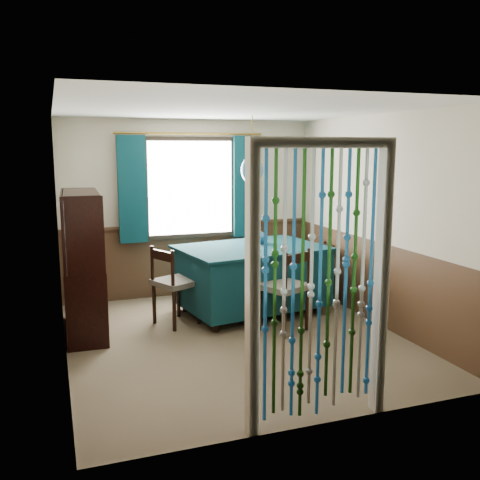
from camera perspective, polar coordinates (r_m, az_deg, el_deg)
name	(u,v)px	position (r m, az deg, el deg)	size (l,w,h in m)	color
floor	(236,338)	(6.08, -0.48, -10.44)	(4.00, 4.00, 0.00)	brown
ceiling	(235,109)	(5.72, -0.51, 13.77)	(4.00, 4.00, 0.00)	silver
wall_back	(190,209)	(7.67, -5.37, 3.35)	(3.60, 3.60, 0.00)	beige
wall_front	(324,266)	(3.96, 8.98, -2.74)	(3.60, 3.60, 0.00)	beige
wall_left	(60,237)	(5.46, -18.64, 0.30)	(4.00, 4.00, 0.00)	beige
wall_right	(378,221)	(6.58, 14.51, 2.02)	(4.00, 4.00, 0.00)	beige
wainscot_back	(191,260)	(7.78, -5.26, -2.16)	(3.60, 3.60, 0.00)	#442B19
wainscot_front	(321,362)	(4.20, 8.60, -12.73)	(3.60, 3.60, 0.00)	#442B19
wainscot_left	(66,311)	(5.63, -18.07, -7.25)	(4.00, 4.00, 0.00)	#442B19
wainscot_right	(374,282)	(6.71, 14.14, -4.35)	(4.00, 4.00, 0.00)	#442B19
window	(190,188)	(7.60, -5.32, 5.56)	(1.32, 0.12, 1.42)	black
doorway	(320,290)	(4.06, 8.50, -5.32)	(1.16, 0.12, 2.18)	silver
dining_table	(252,275)	(6.87, 1.25, -3.77)	(1.97, 1.51, 0.87)	#0A2F37
chair_near	(286,288)	(6.19, 4.93, -5.09)	(0.63, 0.62, 0.98)	black
chair_far	(224,268)	(7.55, -1.77, -3.01)	(0.40, 0.38, 0.81)	black
chair_left	(174,283)	(6.45, -7.07, -4.61)	(0.61, 0.62, 0.96)	black
chair_right	(319,271)	(7.41, 8.42, -3.29)	(0.44, 0.46, 0.82)	black
sideboard	(84,284)	(6.37, -16.33, -4.52)	(0.47, 1.26, 1.62)	black
pendant_lamp	(252,170)	(6.69, 1.30, 7.48)	(0.28, 0.28, 0.84)	olive
vase_table	(258,236)	(7.01, 1.94, 0.45)	(0.19, 0.19, 0.20)	navy
bowl_shelf	(89,239)	(5.95, -15.84, 0.11)	(0.23, 0.23, 0.06)	beige
vase_sideboard	(86,251)	(6.60, -16.10, -1.12)	(0.16, 0.16, 0.17)	beige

